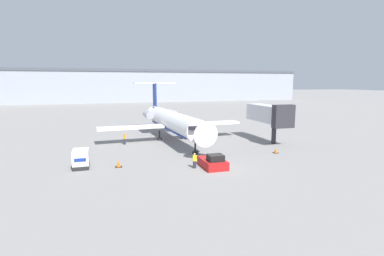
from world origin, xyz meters
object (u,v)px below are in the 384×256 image
(pushback_tug, at_px, (213,162))
(luggage_cart, at_px, (81,159))
(worker_near_tug, at_px, (195,160))
(traffic_cone_right, at_px, (276,151))
(traffic_cone_left, at_px, (118,164))
(worker_by_wing, at_px, (124,138))
(airplane_main, at_px, (173,121))
(jet_bridge, at_px, (269,114))

(pushback_tug, distance_m, luggage_cart, 14.73)
(worker_near_tug, xyz_separation_m, traffic_cone_right, (12.64, 3.58, -0.56))
(luggage_cart, bearing_deg, pushback_tug, -17.51)
(traffic_cone_left, bearing_deg, traffic_cone_right, 1.66)
(luggage_cart, distance_m, worker_by_wing, 12.61)
(traffic_cone_left, xyz_separation_m, traffic_cone_right, (20.66, 0.60, -0.04))
(pushback_tug, relative_size, traffic_cone_left, 4.96)
(airplane_main, height_order, worker_by_wing, airplane_main)
(worker_near_tug, bearing_deg, traffic_cone_left, 159.59)
(airplane_main, distance_m, worker_near_tug, 16.60)
(pushback_tug, xyz_separation_m, traffic_cone_right, (10.61, 3.92, -0.26))
(traffic_cone_right, bearing_deg, airplane_main, 131.05)
(luggage_cart, xyz_separation_m, jet_bridge, (27.79, 6.56, 3.45))
(traffic_cone_left, xyz_separation_m, jet_bridge, (23.80, 7.67, 4.06))
(worker_near_tug, distance_m, jet_bridge, 19.37)
(worker_by_wing, bearing_deg, airplane_main, 7.45)
(pushback_tug, height_order, worker_by_wing, worker_by_wing)
(airplane_main, distance_m, worker_by_wing, 8.21)
(airplane_main, distance_m, jet_bridge, 15.42)
(pushback_tug, bearing_deg, luggage_cart, 162.49)
(pushback_tug, height_order, jet_bridge, jet_bridge)
(jet_bridge, bearing_deg, pushback_tug, -141.36)
(traffic_cone_left, relative_size, traffic_cone_right, 1.11)
(luggage_cart, xyz_separation_m, traffic_cone_right, (24.65, -0.51, -0.65))
(luggage_cart, bearing_deg, traffic_cone_right, -1.18)
(airplane_main, relative_size, traffic_cone_right, 37.91)
(luggage_cart, height_order, worker_near_tug, luggage_cart)
(pushback_tug, bearing_deg, jet_bridge, 38.64)
(worker_near_tug, xyz_separation_m, traffic_cone_left, (-8.02, 2.98, -0.52))
(worker_by_wing, height_order, jet_bridge, jet_bridge)
(airplane_main, height_order, jet_bridge, airplane_main)
(pushback_tug, bearing_deg, traffic_cone_left, 161.70)
(luggage_cart, bearing_deg, worker_by_wing, 63.16)
(worker_by_wing, bearing_deg, jet_bridge, -11.98)
(worker_near_tug, height_order, traffic_cone_left, worker_near_tug)
(pushback_tug, distance_m, jet_bridge, 18.02)
(airplane_main, xyz_separation_m, traffic_cone_left, (-9.53, -13.38, -2.82))
(worker_by_wing, bearing_deg, pushback_tug, -61.98)
(airplane_main, xyz_separation_m, jet_bridge, (14.27, -5.71, 1.24))
(airplane_main, distance_m, luggage_cart, 18.40)
(luggage_cart, relative_size, jet_bridge, 0.31)
(luggage_cart, height_order, traffic_cone_left, luggage_cart)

